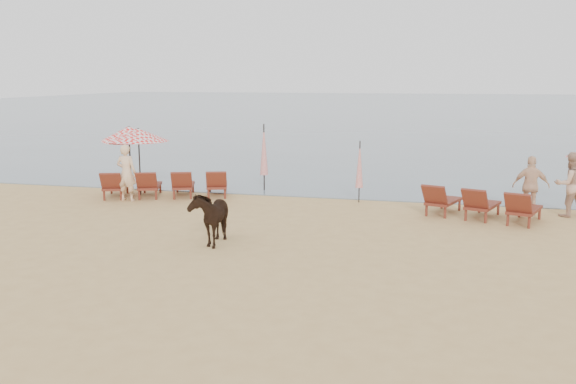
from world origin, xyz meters
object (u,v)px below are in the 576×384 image
umbrella_open_left_b (129,133)px  beachgoer_left (126,173)px  cow (210,216)px  umbrella_closed_left (264,150)px  lounger_cluster_right (480,204)px  beachgoer_right_a (570,184)px  umbrella_open_left_a (138,135)px  beachgoer_right_b (531,186)px  lounger_cluster_left (166,184)px  umbrella_closed_right (360,165)px

umbrella_open_left_b → beachgoer_left: 1.99m
cow → umbrella_closed_left: bearing=89.4°
lounger_cluster_right → beachgoer_right_a: 2.87m
umbrella_open_left_a → umbrella_closed_left: umbrella_closed_left is taller
beachgoer_left → beachgoer_right_b: size_ratio=1.06×
lounger_cluster_left → cow: 6.66m
umbrella_open_left_a → lounger_cluster_right: bearing=-2.8°
umbrella_closed_left → beachgoer_right_a: size_ratio=1.26×
lounger_cluster_left → umbrella_open_left_b: 2.44m
umbrella_closed_left → beachgoer_right_b: bearing=-13.4°
lounger_cluster_right → umbrella_closed_right: bearing=174.4°
cow → beachgoer_left: (-4.77, 4.61, 0.26)m
cow → umbrella_open_left_a: bearing=123.8°
lounger_cluster_right → umbrella_closed_right: size_ratio=1.71×
umbrella_open_left_a → beachgoer_right_b: bearing=1.9°
umbrella_open_left_a → cow: (4.83, -5.68, -1.45)m
umbrella_closed_left → beachgoer_right_a: umbrella_closed_left is taller
beachgoer_left → beachgoer_right_a: beachgoer_right_a is taller
umbrella_open_left_b → umbrella_closed_left: size_ratio=1.02×
umbrella_open_left_b → beachgoer_right_b: 13.69m
lounger_cluster_right → beachgoer_left: 11.53m
umbrella_closed_right → beachgoer_right_a: umbrella_closed_right is taller
cow → beachgoer_left: 6.64m
beachgoer_right_a → beachgoer_right_b: 1.13m
umbrella_closed_left → cow: 7.68m
beachgoer_left → cow: bearing=137.6°
umbrella_open_left_b → cow: bearing=-30.6°
umbrella_open_left_a → umbrella_closed_left: bearing=28.3°
cow → lounger_cluster_right: bearing=27.2°
umbrella_open_left_a → beachgoer_right_b: umbrella_open_left_a is taller
lounger_cluster_right → beachgoer_right_b: 1.81m
beachgoer_right_b → umbrella_open_left_b: bearing=-1.0°
beachgoer_right_a → beachgoer_right_b: size_ratio=1.08×
lounger_cluster_right → cow: bearing=-127.6°
lounger_cluster_left → umbrella_open_left_b: umbrella_open_left_b is taller
lounger_cluster_left → umbrella_closed_left: bearing=16.5°
umbrella_closed_left → beachgoer_left: bearing=-143.1°
lounger_cluster_right → beachgoer_right_a: beachgoer_right_a is taller
umbrella_open_left_b → beachgoer_left: size_ratio=1.30×
umbrella_open_left_b → umbrella_closed_left: bearing=36.1°
cow → beachgoer_right_a: size_ratio=0.84×
beachgoer_left → beachgoer_right_a: (14.12, 0.99, 0.02)m
lounger_cluster_left → umbrella_open_left_a: 2.00m
lounger_cluster_right → umbrella_open_left_b: umbrella_open_left_b is taller
lounger_cluster_left → beachgoer_left: size_ratio=2.38×
lounger_cluster_left → umbrella_closed_right: 6.75m
lounger_cluster_right → umbrella_open_left_a: umbrella_open_left_a is taller
lounger_cluster_left → cow: cow is taller
lounger_cluster_left → umbrella_closed_right: (6.66, 0.75, 0.81)m
umbrella_open_left_b → cow: (5.39, -6.07, -1.47)m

